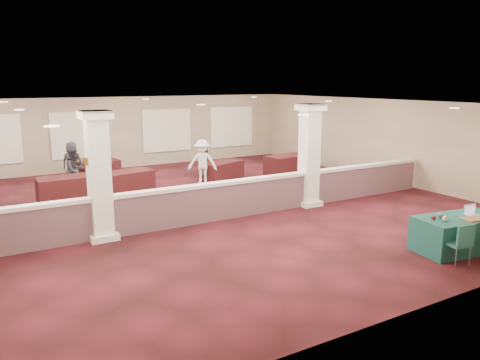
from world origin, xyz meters
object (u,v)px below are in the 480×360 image
far_table_back_right (222,171)px  attendee_a (75,170)px  near_table (459,234)px  far_table_front_left (69,188)px  attendee_d (72,162)px  far_table_back_left (97,185)px  far_table_back_center (99,169)px  far_table_front_right (288,164)px  attendee_c (204,158)px  attendee_b (202,162)px  far_table_front_center (124,182)px  conf_chair_side (461,241)px

far_table_back_right → attendee_a: (-5.54, 0.61, 0.44)m
near_table → attendee_a: attendee_a is taller
far_table_front_left → attendee_d: (0.67, 2.78, 0.40)m
attendee_d → far_table_back_left: bearing=126.8°
far_table_back_center → attendee_a: attendee_a is taller
far_table_front_right → attendee_c: bearing=159.7°
attendee_b → far_table_front_left: bearing=-144.5°
far_table_back_right → far_table_front_center: bearing=-174.5°
far_table_front_left → far_table_back_left: far_table_front_left is taller
near_table → far_table_back_left: near_table is taller
far_table_back_right → attendee_a: 5.59m
near_table → far_table_front_right: 9.71m
conf_chair_side → far_table_back_right: conf_chair_side is taller
attendee_a → attendee_c: attendee_a is taller
attendee_d → attendee_a: bearing=112.3°
far_table_back_left → attendee_c: 4.75m
far_table_front_center → attendee_b: size_ratio=1.13×
near_table → far_table_back_center: bearing=119.6°
conf_chair_side → far_table_front_center: size_ratio=0.48×
attendee_b → far_table_back_left: bearing=-147.4°
far_table_back_right → attendee_c: 1.03m
far_table_front_center → far_table_back_right: (4.09, 0.39, -0.03)m
far_table_front_center → attendee_b: bearing=0.0°
conf_chair_side → far_table_front_left: size_ratio=0.47×
far_table_front_center → far_table_front_right: far_table_front_right is taller
attendee_c → far_table_back_center: bearing=109.1°
far_table_front_left → far_table_back_right: (5.96, 0.39, -0.04)m
near_table → conf_chair_side: (-0.81, -0.59, 0.15)m
conf_chair_side → far_table_front_right: 10.47m
far_table_front_left → far_table_back_left: (0.96, 0.20, -0.04)m
attendee_c → attendee_d: 5.14m
conf_chair_side → near_table: bearing=46.1°
conf_chair_side → attendee_c: 11.35m
attendee_d → far_table_back_center: bearing=-118.2°
near_table → far_table_front_left: 11.77m
far_table_back_left → attendee_b: (3.95, -0.20, 0.50)m
conf_chair_side → attendee_a: (-5.73, 11.09, 0.25)m
conf_chair_side → far_table_back_center: 14.25m
far_table_back_left → attendee_a: 1.06m
near_table → far_table_front_center: near_table is taller
far_table_front_center → attendee_d: size_ratio=1.21×
attendee_b → conf_chair_side: bearing=-47.5°
far_table_back_right → conf_chair_side: bearing=-89.0°
conf_chair_side → far_table_front_right: bearing=84.6°
far_table_front_center → far_table_front_right: 7.09m
far_table_front_right → attendee_d: attendee_d is taller
near_table → far_table_back_left: size_ratio=1.19×
attendee_b → attendee_c: 1.42m
far_table_front_center → attendee_a: size_ratio=1.21×
conf_chair_side → far_table_front_right: conf_chair_side is taller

